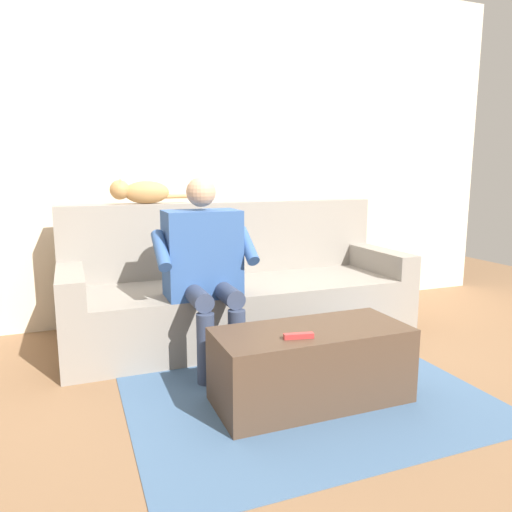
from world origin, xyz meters
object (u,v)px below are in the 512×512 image
Objects in this scene: couch at (237,290)px; coffee_table at (311,365)px; person_solo_seated at (205,261)px; cat_on_backrest at (140,192)px; remote_red at (299,336)px.

couch reaches higher than coffee_table.
person_solo_seated is 2.02× the size of cat_on_backrest.
person_solo_seated is 0.84m from cat_on_backrest.
couch is 16.75× the size of remote_red.
couch is 1.15m from coffee_table.
coffee_table is 1.76× the size of cat_on_backrest.
remote_red is (0.13, 1.25, 0.08)m from couch.
person_solo_seated is 0.88m from remote_red.
cat_on_backrest is 1.71m from remote_red.
person_solo_seated is at bearing 111.26° from cat_on_backrest.
cat_on_backrest reaches higher than couch.
couch reaches higher than remote_red.
person_solo_seated is at bearing 50.40° from couch.
cat_on_backrest is (0.27, -0.69, 0.39)m from person_solo_seated.
person_solo_seated is (0.35, 0.43, 0.31)m from couch.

